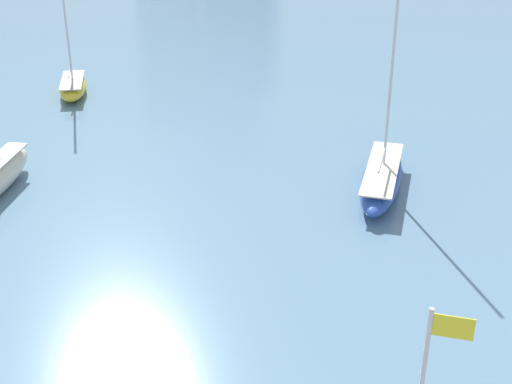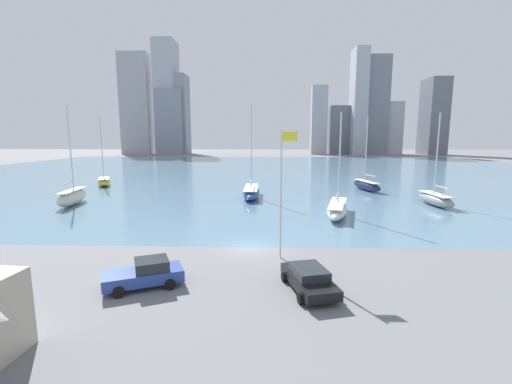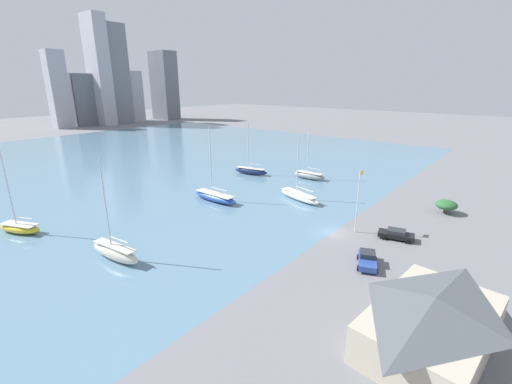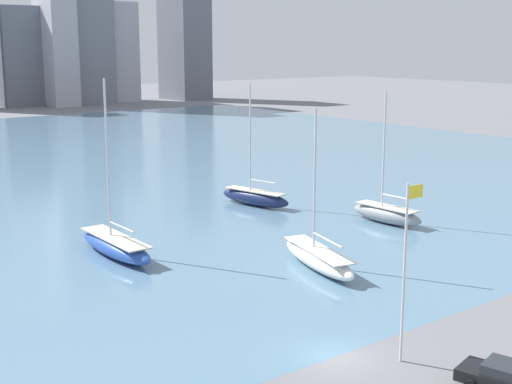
{
  "view_description": "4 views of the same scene",
  "coord_description": "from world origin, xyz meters",
  "views": [
    {
      "loc": [
        1.92,
        -18.85,
        21.07
      ],
      "look_at": [
        -6.04,
        11.06,
        5.67
      ],
      "focal_mm": 50.0,
      "sensor_mm": 36.0,
      "label": 1
    },
    {
      "loc": [
        1.33,
        -27.98,
        9.2
      ],
      "look_at": [
        0.14,
        11.58,
        2.92
      ],
      "focal_mm": 24.0,
      "sensor_mm": 36.0,
      "label": 2
    },
    {
      "loc": [
        -44.61,
        -21.33,
        21.83
      ],
      "look_at": [
        -4.86,
        11.18,
        5.51
      ],
      "focal_mm": 24.0,
      "sensor_mm": 36.0,
      "label": 3
    },
    {
      "loc": [
        -25.51,
        -26.33,
        16.83
      ],
      "look_at": [
        6.16,
        15.27,
        5.94
      ],
      "focal_mm": 50.0,
      "sensor_mm": 36.0,
      "label": 4
    }
  ],
  "objects": [
    {
      "name": "harbor_water",
      "position": [
        0.0,
        70.0,
        0.0
      ],
      "size": [
        180.0,
        140.0,
        0.0
      ],
      "color": "slate",
      "rests_on": "ground_plane"
    },
    {
      "name": "sailboat_yellow",
      "position": [
        -30.24,
        37.08,
        0.86
      ],
      "size": [
        5.04,
        7.46,
        13.35
      ],
      "rotation": [
        0.0,
        0.0,
        0.42
      ],
      "color": "yellow",
      "rests_on": "harbor_water"
    },
    {
      "name": "sailboat_blue",
      "position": [
        -1.0,
        24.61,
        0.89
      ],
      "size": [
        2.54,
        10.86,
        14.22
      ],
      "rotation": [
        0.0,
        0.0,
        -0.0
      ],
      "color": "#284CA8",
      "rests_on": "harbor_water"
    }
  ]
}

